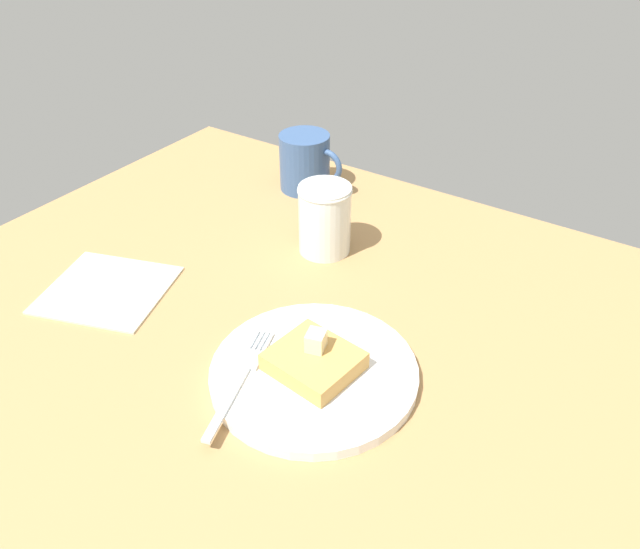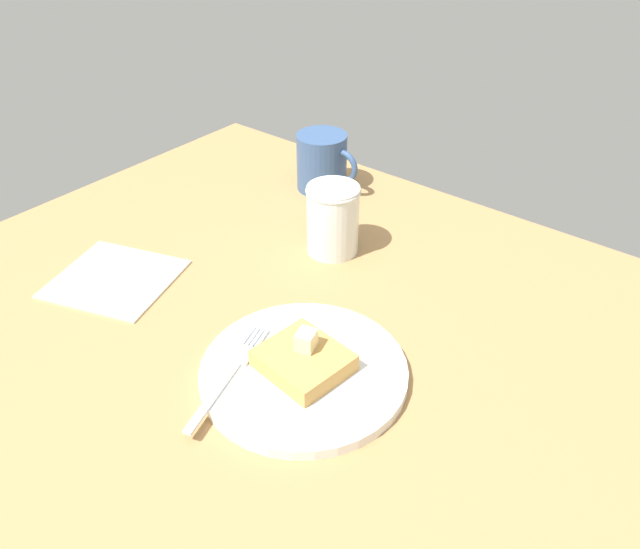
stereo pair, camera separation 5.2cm
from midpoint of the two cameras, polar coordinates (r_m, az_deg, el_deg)
table_surface at (r=64.92cm, az=-8.64°, el=-13.11°), size 105.83×105.83×2.59cm
plate at (r=66.16cm, az=-2.84°, el=-8.96°), size 21.87×21.87×1.25cm
toast_slice_center at (r=65.08cm, az=-2.88°, el=-7.98°), size 9.46×8.74×2.03cm
butter_pat_primary at (r=64.31cm, az=-2.71°, el=-6.14°), size 2.35×2.49×2.07cm
fork at (r=65.61cm, az=-9.40°, el=-9.11°), size 6.16×15.70×0.36cm
syrup_jar at (r=83.40cm, az=-1.36°, el=4.93°), size 7.23×7.23×9.58cm
napkin at (r=83.26cm, az=-20.59°, el=-1.36°), size 18.18×17.57×0.30cm
coffee_mug at (r=99.62cm, az=-2.85°, el=10.20°), size 10.84×7.92×8.98cm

